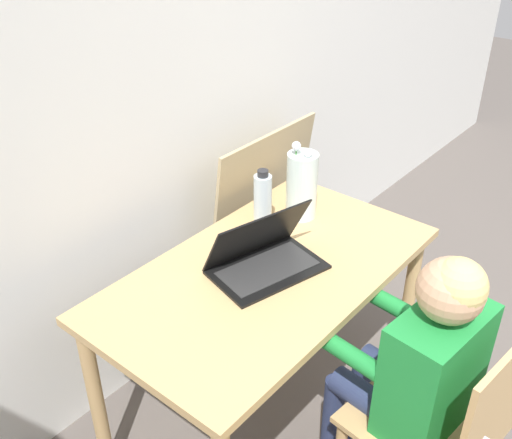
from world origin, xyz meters
TOP-DOWN VIEW (x-y plane):
  - wall_back at (0.00, 2.23)m, footprint 6.40×0.05m
  - dining_table at (-0.25, 1.65)m, footprint 1.19×0.67m
  - chair_occupied at (-0.26, 0.98)m, footprint 0.44×0.44m
  - person_seated at (-0.25, 1.09)m, footprint 0.37×0.45m
  - laptop at (-0.26, 1.67)m, footprint 0.41×0.31m
  - flower_vase at (0.10, 1.77)m, footprint 0.12×0.12m
  - water_bottle at (-0.06, 1.83)m, footprint 0.07×0.07m
  - cardboard_panel at (0.25, 2.10)m, footprint 0.61×0.14m

SIDE VIEW (x-z plane):
  - chair_occupied at x=-0.26m, z-range 0.02..0.86m
  - cardboard_panel at x=0.25m, z-range 0.00..0.92m
  - dining_table at x=-0.25m, z-range 0.26..0.97m
  - person_seated at x=-0.25m, z-range 0.13..1.14m
  - laptop at x=-0.26m, z-range 0.65..0.86m
  - water_bottle at x=-0.06m, z-range 0.70..0.94m
  - flower_vase at x=0.10m, z-range 0.69..0.99m
  - wall_back at x=0.00m, z-range 0.00..2.50m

